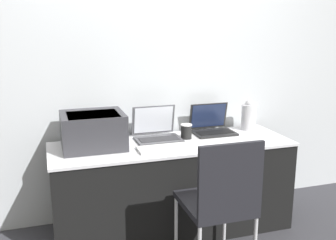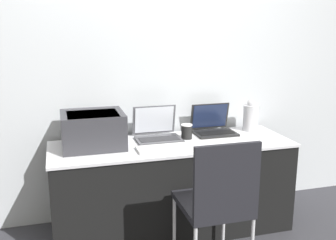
# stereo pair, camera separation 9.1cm
# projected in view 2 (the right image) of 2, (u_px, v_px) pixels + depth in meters

# --- Properties ---
(wall_back) EXTENTS (8.00, 0.05, 2.60)m
(wall_back) POSITION_uv_depth(u_px,v_px,m) (159.00, 65.00, 3.31)
(wall_back) COLOR silver
(wall_back) RESTS_ON ground_plane
(table) EXTENTS (1.89, 0.63, 0.73)m
(table) POSITION_uv_depth(u_px,v_px,m) (172.00, 186.00, 3.16)
(table) COLOR black
(table) RESTS_ON ground_plane
(printer) EXTENTS (0.46, 0.40, 0.27)m
(printer) POSITION_uv_depth(u_px,v_px,m) (93.00, 129.00, 2.94)
(printer) COLOR #333338
(printer) RESTS_ON table
(laptop_left) EXTENTS (0.36, 0.31, 0.26)m
(laptop_left) POSITION_uv_depth(u_px,v_px,m) (157.00, 132.00, 3.17)
(laptop_left) COLOR #4C4C51
(laptop_left) RESTS_ON table
(laptop_right) EXTENTS (0.34, 0.28, 0.24)m
(laptop_right) POSITION_uv_depth(u_px,v_px,m) (213.00, 127.00, 3.35)
(laptop_right) COLOR black
(laptop_right) RESTS_ON table
(external_keyboard) EXTENTS (0.42, 0.17, 0.02)m
(external_keyboard) POSITION_uv_depth(u_px,v_px,m) (165.00, 148.00, 2.91)
(external_keyboard) COLOR silver
(external_keyboard) RESTS_ON table
(coffee_cup) EXTENTS (0.09, 0.09, 0.12)m
(coffee_cup) POSITION_uv_depth(u_px,v_px,m) (187.00, 131.00, 3.18)
(coffee_cup) COLOR black
(coffee_cup) RESTS_ON table
(metal_pitcher) EXTENTS (0.13, 0.13, 0.28)m
(metal_pitcher) POSITION_uv_depth(u_px,v_px,m) (251.00, 117.00, 3.42)
(metal_pitcher) COLOR silver
(metal_pitcher) RESTS_ON table
(chair) EXTENTS (0.42, 0.48, 0.96)m
(chair) POSITION_uv_depth(u_px,v_px,m) (217.00, 198.00, 2.50)
(chair) COLOR black
(chair) RESTS_ON ground_plane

